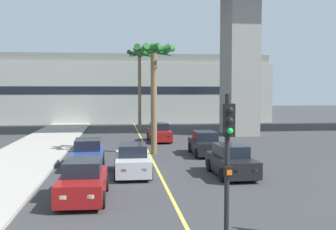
{
  "coord_description": "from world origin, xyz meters",
  "views": [
    {
      "loc": [
        -2.12,
        -2.99,
        4.27
      ],
      "look_at": [
        0.0,
        14.0,
        3.25
      ],
      "focal_mm": 43.41,
      "sensor_mm": 36.0,
      "label": 1
    }
  ],
  "objects_px": {
    "car_queue_front": "(205,144)",
    "traffic_light_median_near": "(228,158)",
    "car_queue_fourth": "(88,154)",
    "car_queue_sixth": "(132,161)",
    "car_queue_third": "(159,133)",
    "palm_tree_mid_median": "(154,65)",
    "car_queue_fifth": "(83,181)",
    "car_queue_second": "(231,161)",
    "palm_tree_near_median": "(140,64)"
  },
  "relations": [
    {
      "from": "car_queue_front",
      "to": "traffic_light_median_near",
      "type": "relative_size",
      "value": 0.98
    },
    {
      "from": "car_queue_fourth",
      "to": "traffic_light_median_near",
      "type": "height_order",
      "value": "traffic_light_median_near"
    },
    {
      "from": "car_queue_sixth",
      "to": "car_queue_front",
      "type": "bearing_deg",
      "value": 49.22
    },
    {
      "from": "car_queue_third",
      "to": "car_queue_sixth",
      "type": "distance_m",
      "value": 13.65
    },
    {
      "from": "car_queue_third",
      "to": "palm_tree_mid_median",
      "type": "xyz_separation_m",
      "value": [
        -1.06,
        -6.67,
        5.29
      ]
    },
    {
      "from": "car_queue_front",
      "to": "car_queue_fourth",
      "type": "height_order",
      "value": "same"
    },
    {
      "from": "traffic_light_median_near",
      "to": "car_queue_fifth",
      "type": "bearing_deg",
      "value": 119.14
    },
    {
      "from": "traffic_light_median_near",
      "to": "car_queue_fourth",
      "type": "bearing_deg",
      "value": 106.85
    },
    {
      "from": "car_queue_front",
      "to": "car_queue_fourth",
      "type": "bearing_deg",
      "value": -155.19
    },
    {
      "from": "car_queue_front",
      "to": "car_queue_fifth",
      "type": "height_order",
      "value": "same"
    },
    {
      "from": "car_queue_third",
      "to": "traffic_light_median_near",
      "type": "height_order",
      "value": "traffic_light_median_near"
    },
    {
      "from": "car_queue_second",
      "to": "car_queue_sixth",
      "type": "relative_size",
      "value": 1.01
    },
    {
      "from": "car_queue_second",
      "to": "traffic_light_median_near",
      "type": "bearing_deg",
      "value": -106.46
    },
    {
      "from": "car_queue_second",
      "to": "car_queue_front",
      "type": "bearing_deg",
      "value": 88.78
    },
    {
      "from": "traffic_light_median_near",
      "to": "palm_tree_near_median",
      "type": "height_order",
      "value": "palm_tree_near_median"
    },
    {
      "from": "car_queue_sixth",
      "to": "traffic_light_median_near",
      "type": "relative_size",
      "value": 0.98
    },
    {
      "from": "car_queue_front",
      "to": "car_queue_fourth",
      "type": "relative_size",
      "value": 0.99
    },
    {
      "from": "car_queue_second",
      "to": "traffic_light_median_near",
      "type": "distance_m",
      "value": 11.25
    },
    {
      "from": "car_queue_second",
      "to": "traffic_light_median_near",
      "type": "xyz_separation_m",
      "value": [
        -3.14,
        -10.61,
        1.99
      ]
    },
    {
      "from": "palm_tree_mid_median",
      "to": "car_queue_second",
      "type": "bearing_deg",
      "value": -66.82
    },
    {
      "from": "car_queue_fourth",
      "to": "palm_tree_mid_median",
      "type": "bearing_deg",
      "value": 46.2
    },
    {
      "from": "car_queue_front",
      "to": "palm_tree_near_median",
      "type": "relative_size",
      "value": 0.48
    },
    {
      "from": "palm_tree_near_median",
      "to": "palm_tree_mid_median",
      "type": "height_order",
      "value": "palm_tree_near_median"
    },
    {
      "from": "car_queue_second",
      "to": "car_queue_fifth",
      "type": "relative_size",
      "value": 1.0
    },
    {
      "from": "car_queue_front",
      "to": "car_queue_second",
      "type": "distance_m",
      "value": 6.73
    },
    {
      "from": "car_queue_fourth",
      "to": "palm_tree_mid_median",
      "type": "distance_m",
      "value": 7.95
    },
    {
      "from": "car_queue_second",
      "to": "car_queue_sixth",
      "type": "bearing_deg",
      "value": 170.27
    },
    {
      "from": "car_queue_fourth",
      "to": "palm_tree_near_median",
      "type": "distance_m",
      "value": 20.34
    },
    {
      "from": "palm_tree_near_median",
      "to": "traffic_light_median_near",
      "type": "bearing_deg",
      "value": -89.58
    },
    {
      "from": "car_queue_front",
      "to": "car_queue_fourth",
      "type": "xyz_separation_m",
      "value": [
        -7.48,
        -3.46,
        0.0
      ]
    },
    {
      "from": "car_queue_fifth",
      "to": "car_queue_sixth",
      "type": "xyz_separation_m",
      "value": [
        2.1,
        4.48,
        0.0
      ]
    },
    {
      "from": "car_queue_front",
      "to": "palm_tree_near_median",
      "type": "xyz_separation_m",
      "value": [
        -3.52,
        15.47,
        6.29
      ]
    },
    {
      "from": "car_queue_third",
      "to": "car_queue_fourth",
      "type": "distance_m",
      "value": 12.11
    },
    {
      "from": "car_queue_second",
      "to": "car_queue_fifth",
      "type": "height_order",
      "value": "same"
    },
    {
      "from": "car_queue_third",
      "to": "palm_tree_near_median",
      "type": "height_order",
      "value": "palm_tree_near_median"
    },
    {
      "from": "car_queue_front",
      "to": "car_queue_sixth",
      "type": "xyz_separation_m",
      "value": [
        -5.07,
        -5.88,
        0.0
      ]
    },
    {
      "from": "car_queue_fifth",
      "to": "car_queue_second",
      "type": "bearing_deg",
      "value": 27.33
    },
    {
      "from": "car_queue_second",
      "to": "car_queue_fourth",
      "type": "bearing_deg",
      "value": 156.0
    },
    {
      "from": "traffic_light_median_near",
      "to": "palm_tree_near_median",
      "type": "distance_m",
      "value": 33.09
    },
    {
      "from": "car_queue_fourth",
      "to": "palm_tree_near_median",
      "type": "height_order",
      "value": "palm_tree_near_median"
    },
    {
      "from": "palm_tree_near_median",
      "to": "palm_tree_mid_median",
      "type": "bearing_deg",
      "value": -89.44
    },
    {
      "from": "car_queue_front",
      "to": "car_queue_second",
      "type": "height_order",
      "value": "same"
    },
    {
      "from": "car_queue_sixth",
      "to": "car_queue_third",
      "type": "bearing_deg",
      "value": 78.37
    },
    {
      "from": "car_queue_second",
      "to": "palm_tree_mid_median",
      "type": "xyz_separation_m",
      "value": [
        -3.23,
        7.55,
        5.29
      ]
    },
    {
      "from": "traffic_light_median_near",
      "to": "palm_tree_mid_median",
      "type": "bearing_deg",
      "value": 90.31
    },
    {
      "from": "car_queue_front",
      "to": "car_queue_third",
      "type": "xyz_separation_m",
      "value": [
        -2.32,
        7.49,
        0.0
      ]
    },
    {
      "from": "car_queue_fourth",
      "to": "car_queue_sixth",
      "type": "height_order",
      "value": "same"
    },
    {
      "from": "traffic_light_median_near",
      "to": "palm_tree_mid_median",
      "type": "height_order",
      "value": "palm_tree_mid_median"
    },
    {
      "from": "car_queue_fourth",
      "to": "car_queue_second",
      "type": "bearing_deg",
      "value": -24.0
    },
    {
      "from": "car_queue_fifth",
      "to": "palm_tree_near_median",
      "type": "height_order",
      "value": "palm_tree_near_median"
    }
  ]
}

